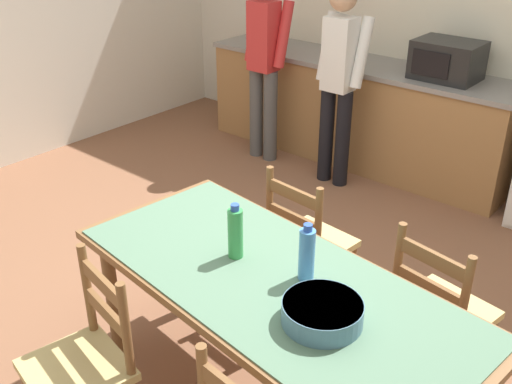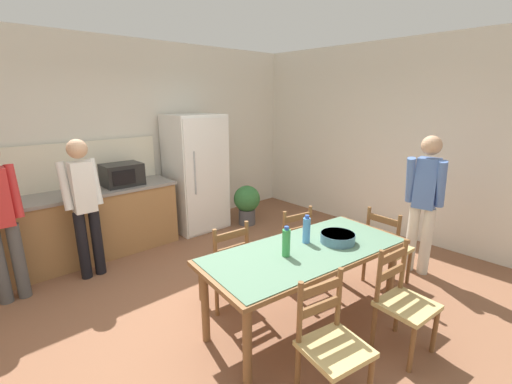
% 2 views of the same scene
% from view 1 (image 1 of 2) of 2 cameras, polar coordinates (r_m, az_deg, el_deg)
% --- Properties ---
extents(ground_plane, '(8.32, 8.32, 0.00)m').
position_cam_1_polar(ground_plane, '(3.69, 2.35, -11.18)').
color(ground_plane, brown).
extents(wall_back, '(6.52, 0.12, 2.90)m').
position_cam_1_polar(wall_back, '(5.33, 21.43, 16.42)').
color(wall_back, silver).
rests_on(wall_back, ground).
extents(kitchen_counter, '(2.91, 0.66, 0.92)m').
position_cam_1_polar(kitchen_counter, '(5.56, 9.41, 7.68)').
color(kitchen_counter, '#9E7042').
rests_on(kitchen_counter, ground).
extents(counter_splashback, '(2.87, 0.03, 0.60)m').
position_cam_1_polar(counter_splashback, '(5.62, 11.75, 15.70)').
color(counter_splashback, '#EFE8CB').
rests_on(counter_splashback, kitchen_counter).
extents(microwave, '(0.50, 0.39, 0.30)m').
position_cam_1_polar(microwave, '(5.02, 17.75, 11.88)').
color(microwave, black).
rests_on(microwave, kitchen_counter).
extents(dining_table, '(2.02, 1.06, 0.77)m').
position_cam_1_polar(dining_table, '(2.67, 1.57, -9.67)').
color(dining_table, brown).
rests_on(dining_table, ground).
extents(bottle_near_centre, '(0.07, 0.07, 0.27)m').
position_cam_1_polar(bottle_near_centre, '(2.70, -1.98, -3.89)').
color(bottle_near_centre, green).
rests_on(bottle_near_centre, dining_table).
extents(bottle_off_centre, '(0.07, 0.07, 0.27)m').
position_cam_1_polar(bottle_off_centre, '(2.57, 4.85, -5.89)').
color(bottle_off_centre, '#4C8ED6').
rests_on(bottle_off_centre, dining_table).
extents(serving_bowl, '(0.32, 0.32, 0.09)m').
position_cam_1_polar(serving_bowl, '(2.38, 6.34, -11.23)').
color(serving_bowl, slate).
rests_on(serving_bowl, dining_table).
extents(chair_side_far_right, '(0.48, 0.47, 0.91)m').
position_cam_1_polar(chair_side_far_right, '(3.09, 17.05, -10.90)').
color(chair_side_far_right, brown).
rests_on(chair_side_far_right, ground).
extents(chair_side_far_left, '(0.46, 0.44, 0.91)m').
position_cam_1_polar(chair_side_far_left, '(3.49, 4.90, -4.85)').
color(chair_side_far_left, brown).
rests_on(chair_side_far_left, ground).
extents(chair_side_near_left, '(0.49, 0.47, 0.91)m').
position_cam_1_polar(chair_side_near_left, '(2.80, -16.05, -15.48)').
color(chair_side_near_left, brown).
rests_on(chair_side_near_left, ground).
extents(person_at_sink, '(0.42, 0.29, 1.68)m').
position_cam_1_polar(person_at_sink, '(5.36, 0.79, 12.72)').
color(person_at_sink, '#4C4C4C').
rests_on(person_at_sink, ground).
extents(person_at_counter, '(0.41, 0.29, 1.65)m').
position_cam_1_polar(person_at_counter, '(4.90, 7.90, 10.85)').
color(person_at_counter, black).
rests_on(person_at_counter, ground).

